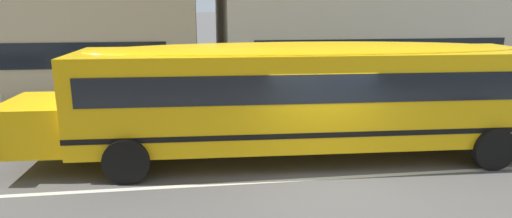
% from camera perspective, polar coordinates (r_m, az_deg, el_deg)
% --- Properties ---
extents(ground_plane, '(400.00, 400.00, 0.00)m').
position_cam_1_polar(ground_plane, '(10.40, 8.92, -9.19)').
color(ground_plane, '#54514F').
extents(sidewalk_far, '(120.00, 3.00, 0.01)m').
position_cam_1_polar(sidewalk_far, '(17.98, 1.58, 0.93)').
color(sidewalk_far, gray).
rests_on(sidewalk_far, ground_plane).
extents(lane_centreline, '(110.00, 0.16, 0.01)m').
position_cam_1_polar(lane_centreline, '(10.40, 8.92, -9.17)').
color(lane_centreline, silver).
rests_on(lane_centreline, ground_plane).
extents(school_bus, '(13.87, 3.61, 3.08)m').
position_cam_1_polar(school_bus, '(11.22, 5.52, 2.44)').
color(school_bus, yellow).
rests_on(school_bus, ground_plane).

